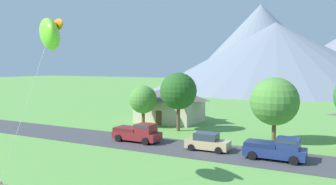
{
  "coord_description": "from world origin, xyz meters",
  "views": [
    {
      "loc": [
        11.61,
        -1.15,
        8.28
      ],
      "look_at": [
        -1.3,
        23.7,
        6.04
      ],
      "focal_mm": 36.64,
      "sensor_mm": 36.0,
      "label": 1
    }
  ],
  "objects_px": {
    "house_left_center": "(170,104)",
    "tree_near_left": "(178,91)",
    "tree_left_of_center": "(143,100)",
    "pickup_truck_navy_west_side": "(276,149)",
    "tree_center": "(275,101)",
    "pickup_truck_maroon_east_side": "(138,133)",
    "kite_flyer_with_kite": "(50,35)",
    "parked_car_tan_west_end": "(207,142)"
  },
  "relations": [
    {
      "from": "house_left_center",
      "to": "pickup_truck_maroon_east_side",
      "type": "relative_size",
      "value": 1.76
    },
    {
      "from": "pickup_truck_navy_west_side",
      "to": "pickup_truck_maroon_east_side",
      "type": "xyz_separation_m",
      "value": [
        -14.46,
        0.45,
        0.0
      ]
    },
    {
      "from": "tree_near_left",
      "to": "pickup_truck_navy_west_side",
      "type": "height_order",
      "value": "tree_near_left"
    },
    {
      "from": "tree_left_of_center",
      "to": "parked_car_tan_west_end",
      "type": "distance_m",
      "value": 14.83
    },
    {
      "from": "tree_near_left",
      "to": "tree_left_of_center",
      "type": "bearing_deg",
      "value": 178.16
    },
    {
      "from": "tree_near_left",
      "to": "pickup_truck_navy_west_side",
      "type": "bearing_deg",
      "value": -31.52
    },
    {
      "from": "kite_flyer_with_kite",
      "to": "house_left_center",
      "type": "bearing_deg",
      "value": 101.44
    },
    {
      "from": "house_left_center",
      "to": "pickup_truck_maroon_east_side",
      "type": "xyz_separation_m",
      "value": [
        3.16,
        -13.63,
        -1.6
      ]
    },
    {
      "from": "kite_flyer_with_kite",
      "to": "tree_near_left",
      "type": "bearing_deg",
      "value": 93.75
    },
    {
      "from": "pickup_truck_navy_west_side",
      "to": "tree_center",
      "type": "bearing_deg",
      "value": 101.97
    },
    {
      "from": "pickup_truck_maroon_east_side",
      "to": "pickup_truck_navy_west_side",
      "type": "bearing_deg",
      "value": -1.77
    },
    {
      "from": "house_left_center",
      "to": "tree_center",
      "type": "distance_m",
      "value": 17.67
    },
    {
      "from": "pickup_truck_navy_west_side",
      "to": "kite_flyer_with_kite",
      "type": "distance_m",
      "value": 20.53
    },
    {
      "from": "tree_left_of_center",
      "to": "kite_flyer_with_kite",
      "type": "bearing_deg",
      "value": -73.24
    },
    {
      "from": "pickup_truck_navy_west_side",
      "to": "house_left_center",
      "type": "bearing_deg",
      "value": 141.38
    },
    {
      "from": "parked_car_tan_west_end",
      "to": "kite_flyer_with_kite",
      "type": "height_order",
      "value": "kite_flyer_with_kite"
    },
    {
      "from": "house_left_center",
      "to": "tree_left_of_center",
      "type": "bearing_deg",
      "value": -100.55
    },
    {
      "from": "tree_center",
      "to": "pickup_truck_maroon_east_side",
      "type": "height_order",
      "value": "tree_center"
    },
    {
      "from": "tree_near_left",
      "to": "tree_left_of_center",
      "type": "height_order",
      "value": "tree_near_left"
    },
    {
      "from": "tree_left_of_center",
      "to": "parked_car_tan_west_end",
      "type": "xyz_separation_m",
      "value": [
        12.17,
        -7.98,
        -2.84
      ]
    },
    {
      "from": "tree_center",
      "to": "pickup_truck_navy_west_side",
      "type": "relative_size",
      "value": 1.35
    },
    {
      "from": "house_left_center",
      "to": "parked_car_tan_west_end",
      "type": "relative_size",
      "value": 2.17
    },
    {
      "from": "tree_center",
      "to": "pickup_truck_maroon_east_side",
      "type": "distance_m",
      "value": 14.94
    },
    {
      "from": "parked_car_tan_west_end",
      "to": "tree_near_left",
      "type": "bearing_deg",
      "value": 131.37
    },
    {
      "from": "tree_center",
      "to": "tree_near_left",
      "type": "bearing_deg",
      "value": 174.53
    },
    {
      "from": "kite_flyer_with_kite",
      "to": "parked_car_tan_west_end",
      "type": "bearing_deg",
      "value": 69.32
    },
    {
      "from": "tree_near_left",
      "to": "kite_flyer_with_kite",
      "type": "distance_m",
      "value": 22.83
    },
    {
      "from": "pickup_truck_navy_west_side",
      "to": "tree_left_of_center",
      "type": "bearing_deg",
      "value": 155.82
    },
    {
      "from": "house_left_center",
      "to": "parked_car_tan_west_end",
      "type": "xyz_separation_m",
      "value": [
        11.11,
        -13.67,
        -1.79
      ]
    },
    {
      "from": "pickup_truck_navy_west_side",
      "to": "tree_near_left",
      "type": "bearing_deg",
      "value": 148.48
    },
    {
      "from": "tree_center",
      "to": "parked_car_tan_west_end",
      "type": "xyz_separation_m",
      "value": [
        -5.02,
        -6.68,
        -3.57
      ]
    },
    {
      "from": "tree_left_of_center",
      "to": "kite_flyer_with_kite",
      "type": "xyz_separation_m",
      "value": [
        6.74,
        -22.36,
        6.49
      ]
    },
    {
      "from": "tree_left_of_center",
      "to": "tree_near_left",
      "type": "bearing_deg",
      "value": -1.84
    },
    {
      "from": "parked_car_tan_west_end",
      "to": "pickup_truck_maroon_east_side",
      "type": "xyz_separation_m",
      "value": [
        -7.94,
        0.04,
        0.19
      ]
    },
    {
      "from": "parked_car_tan_west_end",
      "to": "pickup_truck_navy_west_side",
      "type": "bearing_deg",
      "value": -3.54
    },
    {
      "from": "tree_left_of_center",
      "to": "pickup_truck_navy_west_side",
      "type": "xyz_separation_m",
      "value": [
        18.68,
        -8.39,
        -2.64
      ]
    },
    {
      "from": "house_left_center",
      "to": "tree_near_left",
      "type": "relative_size",
      "value": 1.25
    },
    {
      "from": "pickup_truck_navy_west_side",
      "to": "pickup_truck_maroon_east_side",
      "type": "relative_size",
      "value": 1.0
    },
    {
      "from": "tree_near_left",
      "to": "kite_flyer_with_kite",
      "type": "height_order",
      "value": "kite_flyer_with_kite"
    },
    {
      "from": "house_left_center",
      "to": "pickup_truck_maroon_east_side",
      "type": "distance_m",
      "value": 14.08
    },
    {
      "from": "house_left_center",
      "to": "kite_flyer_with_kite",
      "type": "bearing_deg",
      "value": -78.56
    },
    {
      "from": "house_left_center",
      "to": "kite_flyer_with_kite",
      "type": "distance_m",
      "value": 29.6
    }
  ]
}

